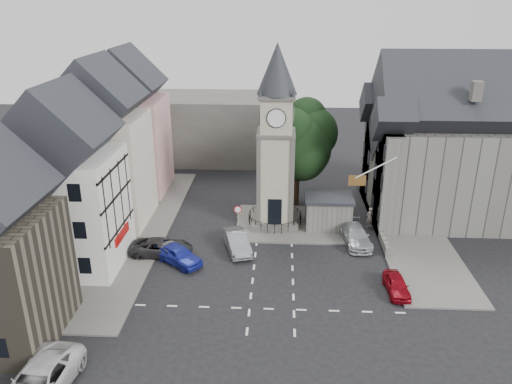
# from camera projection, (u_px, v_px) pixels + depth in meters

# --- Properties ---
(ground) EXTENTS (120.00, 120.00, 0.00)m
(ground) POSITION_uv_depth(u_px,v_px,m) (273.00, 268.00, 38.81)
(ground) COLOR black
(ground) RESTS_ON ground
(pavement_west) EXTENTS (6.00, 30.00, 0.14)m
(pavement_west) POSITION_uv_depth(u_px,v_px,m) (136.00, 230.00, 44.95)
(pavement_west) COLOR #595651
(pavement_west) RESTS_ON ground
(pavement_east) EXTENTS (6.00, 26.00, 0.14)m
(pavement_east) POSITION_uv_depth(u_px,v_px,m) (406.00, 226.00, 45.65)
(pavement_east) COLOR #595651
(pavement_east) RESTS_ON ground
(central_island) EXTENTS (10.00, 8.00, 0.16)m
(central_island) POSITION_uv_depth(u_px,v_px,m) (291.00, 223.00, 46.14)
(central_island) COLOR #595651
(central_island) RESTS_ON ground
(road_markings) EXTENTS (20.00, 8.00, 0.01)m
(road_markings) POSITION_uv_depth(u_px,v_px,m) (272.00, 309.00, 33.70)
(road_markings) COLOR silver
(road_markings) RESTS_ON ground
(clock_tower) EXTENTS (4.86, 4.86, 16.25)m
(clock_tower) POSITION_uv_depth(u_px,v_px,m) (276.00, 139.00, 43.25)
(clock_tower) COLOR #4C4944
(clock_tower) RESTS_ON ground
(stone_shelter) EXTENTS (4.30, 3.30, 3.08)m
(stone_shelter) POSITION_uv_depth(u_px,v_px,m) (328.00, 212.00, 44.98)
(stone_shelter) COLOR #605E59
(stone_shelter) RESTS_ON ground
(town_tree) EXTENTS (7.20, 7.20, 10.80)m
(town_tree) POSITION_uv_depth(u_px,v_px,m) (297.00, 137.00, 48.22)
(town_tree) COLOR black
(town_tree) RESTS_ON ground
(warning_sign_post) EXTENTS (0.70, 0.19, 2.85)m
(warning_sign_post) POSITION_uv_depth(u_px,v_px,m) (238.00, 215.00, 43.27)
(warning_sign_post) COLOR black
(warning_sign_post) RESTS_ON ground
(terrace_pink) EXTENTS (8.10, 7.60, 12.80)m
(terrace_pink) POSITION_uv_depth(u_px,v_px,m) (128.00, 131.00, 51.99)
(terrace_pink) COLOR #BC8189
(terrace_pink) RESTS_ON ground
(terrace_cream) EXTENTS (8.10, 7.60, 12.80)m
(terrace_cream) POSITION_uv_depth(u_px,v_px,m) (103.00, 153.00, 44.56)
(terrace_cream) COLOR beige
(terrace_cream) RESTS_ON ground
(terrace_tudor) EXTENTS (8.10, 7.60, 12.00)m
(terrace_tudor) POSITION_uv_depth(u_px,v_px,m) (67.00, 190.00, 37.27)
(terrace_tudor) COLOR silver
(terrace_tudor) RESTS_ON ground
(backdrop_west) EXTENTS (20.00, 10.00, 8.00)m
(backdrop_west) POSITION_uv_depth(u_px,v_px,m) (184.00, 127.00, 63.91)
(backdrop_west) COLOR #4C4944
(backdrop_west) RESTS_ON ground
(east_building) EXTENTS (14.40, 11.40, 12.60)m
(east_building) POSITION_uv_depth(u_px,v_px,m) (445.00, 152.00, 45.98)
(east_building) COLOR #605E59
(east_building) RESTS_ON ground
(east_boundary_wall) EXTENTS (0.40, 16.00, 0.90)m
(east_boundary_wall) POSITION_uv_depth(u_px,v_px,m) (372.00, 213.00, 47.50)
(east_boundary_wall) COLOR #605E59
(east_boundary_wall) RESTS_ON ground
(flagpole) EXTENTS (3.68, 0.10, 2.74)m
(flagpole) POSITION_uv_depth(u_px,v_px,m) (376.00, 168.00, 39.57)
(flagpole) COLOR white
(flagpole) RESTS_ON ground
(car_west_blue) EXTENTS (4.54, 4.09, 1.49)m
(car_west_blue) POSITION_uv_depth(u_px,v_px,m) (178.00, 255.00, 39.23)
(car_west_blue) COLOR #1B2698
(car_west_blue) RESTS_ON ground
(car_west_silver) EXTENTS (3.59, 3.48, 1.22)m
(car_west_silver) POSITION_uv_depth(u_px,v_px,m) (172.00, 253.00, 39.76)
(car_west_silver) COLOR gray
(car_west_silver) RESTS_ON ground
(car_west_grey) EXTENTS (5.02, 2.33, 1.39)m
(car_west_grey) POSITION_uv_depth(u_px,v_px,m) (162.00, 247.00, 40.45)
(car_west_grey) COLOR #272729
(car_west_grey) RESTS_ON ground
(car_island_silver) EXTENTS (2.95, 4.98, 1.55)m
(car_island_silver) POSITION_uv_depth(u_px,v_px,m) (237.00, 242.00, 41.23)
(car_island_silver) COLOR gray
(car_island_silver) RESTS_ON ground
(car_island_east) EXTENTS (2.60, 5.27, 1.47)m
(car_island_east) POSITION_uv_depth(u_px,v_px,m) (356.00, 235.00, 42.39)
(car_island_east) COLOR #A8ACB1
(car_island_east) RESTS_ON ground
(car_east_red) EXTENTS (1.61, 3.66, 1.23)m
(car_east_red) POSITION_uv_depth(u_px,v_px,m) (397.00, 285.00, 35.38)
(car_east_red) COLOR maroon
(car_east_red) RESTS_ON ground
(van_sw_white) EXTENTS (3.22, 6.32, 1.71)m
(van_sw_white) POSITION_uv_depth(u_px,v_px,m) (39.00, 383.00, 26.09)
(van_sw_white) COLOR silver
(van_sw_white) RESTS_ON ground
(pedestrian) EXTENTS (0.82, 0.69, 1.91)m
(pedestrian) POSITION_uv_depth(u_px,v_px,m) (370.00, 217.00, 45.32)
(pedestrian) COLOR #C4B1A2
(pedestrian) RESTS_ON ground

